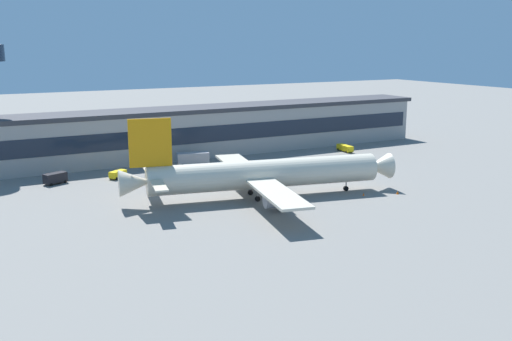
% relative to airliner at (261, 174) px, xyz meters
% --- Properties ---
extents(ground_plane, '(600.00, 600.00, 0.00)m').
position_rel_airliner_xyz_m(ground_plane, '(0.80, -5.18, -5.03)').
color(ground_plane, slate).
extents(terminal_building, '(161.37, 14.29, 13.87)m').
position_rel_airliner_xyz_m(terminal_building, '(0.80, 50.51, 1.93)').
color(terminal_building, '#9E9993').
rests_on(terminal_building, ground_plane).
extents(airliner, '(58.74, 50.26, 17.55)m').
position_rel_airliner_xyz_m(airliner, '(0.00, 0.00, 0.00)').
color(airliner, beige).
rests_on(airliner, ground_plane).
extents(fuel_truck, '(8.83, 4.79, 3.35)m').
position_rel_airliner_xyz_m(fuel_truck, '(-0.01, 37.66, -3.15)').
color(fuel_truck, gray).
rests_on(fuel_truck, ground_plane).
extents(crew_van, '(5.65, 4.09, 2.55)m').
position_rel_airliner_xyz_m(crew_van, '(-35.69, 33.25, -3.57)').
color(crew_van, black).
rests_on(crew_van, ground_plane).
extents(belt_loader, '(2.48, 6.53, 1.95)m').
position_rel_airliner_xyz_m(belt_loader, '(47.62, 34.17, -3.88)').
color(belt_loader, yellow).
rests_on(belt_loader, ground_plane).
extents(pushback_tractor, '(4.74, 5.45, 1.75)m').
position_rel_airliner_xyz_m(pushback_tractor, '(-10.04, 36.31, -3.98)').
color(pushback_tractor, white).
rests_on(pushback_tractor, ground_plane).
extents(follow_me_car, '(4.73, 3.96, 1.85)m').
position_rel_airliner_xyz_m(follow_me_car, '(-21.66, 31.83, -3.94)').
color(follow_me_car, yellow).
rests_on(follow_me_car, ground_plane).
extents(traffic_cone_0, '(0.59, 0.59, 0.74)m').
position_rel_airliner_xyz_m(traffic_cone_0, '(27.20, -11.53, -4.66)').
color(traffic_cone_0, '#F2590C').
rests_on(traffic_cone_0, ground_plane).
extents(traffic_cone_1, '(0.47, 0.47, 0.59)m').
position_rel_airliner_xyz_m(traffic_cone_1, '(20.00, -8.98, -4.74)').
color(traffic_cone_1, '#F2590C').
rests_on(traffic_cone_1, ground_plane).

